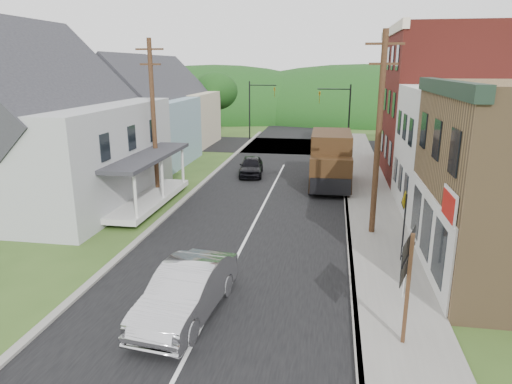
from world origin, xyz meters
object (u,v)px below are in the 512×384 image
at_px(delivery_van, 331,160).
at_px(warning_sign, 404,216).
at_px(silver_sedan, 187,292).
at_px(route_sign_cluster, 407,273).
at_px(dark_sedan, 251,166).

relative_size(delivery_van, warning_sign, 2.15).
relative_size(silver_sedan, route_sign_cluster, 1.55).
xyz_separation_m(silver_sedan, warning_sign, (7.07, 5.10, 1.16)).
relative_size(silver_sedan, warning_sign, 1.73).
xyz_separation_m(silver_sedan, delivery_van, (4.20, 16.69, 0.92)).
bearing_deg(delivery_van, warning_sign, -76.84).
height_order(silver_sedan, dark_sedan, silver_sedan).
xyz_separation_m(dark_sedan, delivery_van, (5.52, -2.20, 1.07)).
bearing_deg(warning_sign, route_sign_cluster, -73.32).
bearing_deg(dark_sedan, route_sign_cluster, -75.04).
bearing_deg(warning_sign, silver_sedan, -120.20).
bearing_deg(dark_sedan, delivery_van, -28.23).
height_order(route_sign_cluster, warning_sign, route_sign_cluster).
bearing_deg(warning_sign, delivery_van, 127.86).
bearing_deg(silver_sedan, warning_sign, 42.13).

